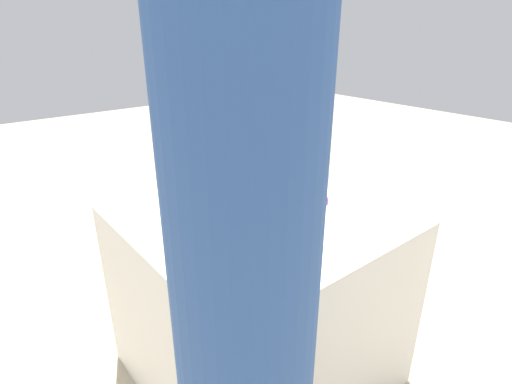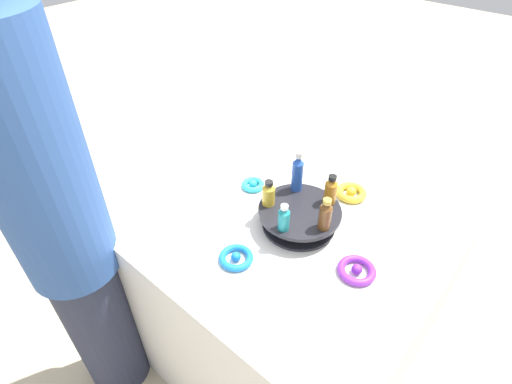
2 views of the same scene
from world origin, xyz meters
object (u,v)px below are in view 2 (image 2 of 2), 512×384
at_px(bottle_teal, 284,218).
at_px(bottle_brown, 325,215).
at_px(ribbon_bow_purple, 357,270).
at_px(person_figure, 64,234).
at_px(ribbon_bow_blue, 236,258).
at_px(display_stand, 299,217).
at_px(ribbon_bow_gold, 351,192).
at_px(bottle_gold, 269,194).
at_px(ribbon_bow_teal, 253,185).
at_px(bottle_blue, 297,173).
at_px(bottle_amber, 331,190).

bearing_deg(bottle_teal, bottle_brown, 43.06).
distance_m(ribbon_bow_purple, person_figure, 0.85).
distance_m(bottle_teal, ribbon_bow_blue, 0.18).
bearing_deg(person_figure, display_stand, -0.00).
distance_m(ribbon_bow_gold, ribbon_bow_blue, 0.49).
xyz_separation_m(bottle_gold, ribbon_bow_gold, (0.14, 0.28, -0.09)).
height_order(ribbon_bow_gold, ribbon_bow_teal, ribbon_bow_gold).
distance_m(bottle_brown, ribbon_bow_purple, 0.18).
bearing_deg(ribbon_bow_teal, display_stand, -11.99).
bearing_deg(bottle_teal, bottle_blue, 115.06).
height_order(ribbon_bow_gold, ribbon_bow_blue, ribbon_bow_gold).
relative_size(bottle_amber, bottle_brown, 0.96).
bearing_deg(display_stand, ribbon_bow_teal, 168.01).
bearing_deg(ribbon_bow_purple, ribbon_bow_gold, 123.01).
xyz_separation_m(bottle_teal, person_figure, (-0.48, -0.43, -0.05)).
bearing_deg(display_stand, bottle_brown, -10.94).
bearing_deg(bottle_gold, bottle_blue, 79.06).
bearing_deg(person_figure, ribbon_bow_teal, 19.97).
xyz_separation_m(display_stand, ribbon_bow_teal, (-0.24, 0.05, -0.03)).
relative_size(bottle_amber, ribbon_bow_gold, 0.97).
distance_m(display_stand, ribbon_bow_teal, 0.25).
distance_m(bottle_teal, ribbon_bow_purple, 0.25).
bearing_deg(ribbon_bow_gold, ribbon_bow_teal, -146.99).
relative_size(bottle_brown, ribbon_bow_purple, 0.99).
bearing_deg(ribbon_bow_teal, bottle_gold, -32.46).
bearing_deg(bottle_gold, bottle_amber, 43.06).
height_order(bottle_gold, ribbon_bow_gold, bottle_gold).
bearing_deg(bottle_amber, ribbon_bow_teal, -172.51).
xyz_separation_m(bottle_brown, ribbon_bow_gold, (-0.05, 0.26, -0.10)).
height_order(bottle_gold, ribbon_bow_purple, bottle_gold).
distance_m(ribbon_bow_purple, ribbon_bow_gold, 0.35).
distance_m(ribbon_bow_teal, ribbon_bow_blue, 0.35).
bearing_deg(bottle_amber, person_figure, -129.63).
distance_m(ribbon_bow_purple, ribbon_bow_blue, 0.35).
bearing_deg(ribbon_bow_teal, person_figure, -111.19).
bearing_deg(bottle_blue, ribbon_bow_purple, -22.04).
bearing_deg(bottle_blue, bottle_amber, 7.06).
relative_size(ribbon_bow_gold, person_figure, 0.07).
distance_m(ribbon_bow_gold, person_figure, 0.93).
bearing_deg(bottle_gold, ribbon_bow_blue, -78.20).
distance_m(bottle_teal, ribbon_bow_gold, 0.36).
relative_size(display_stand, bottle_teal, 2.91).
distance_m(display_stand, bottle_gold, 0.12).
height_order(bottle_brown, person_figure, person_figure).
bearing_deg(ribbon_bow_purple, bottle_blue, 157.96).
bearing_deg(ribbon_bow_teal, bottle_teal, -31.03).
distance_m(bottle_teal, ribbon_bow_teal, 0.31).
xyz_separation_m(bottle_blue, bottle_gold, (-0.02, -0.12, -0.03)).
bearing_deg(bottle_amber, display_stand, -118.94).
bearing_deg(display_stand, bottle_gold, -154.94).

